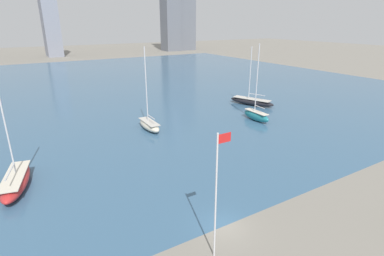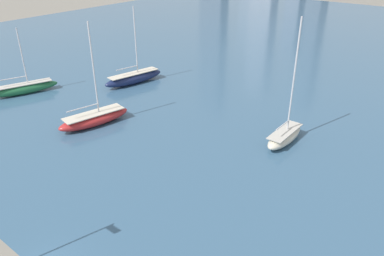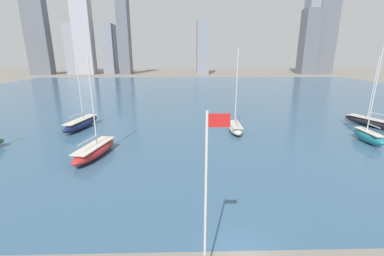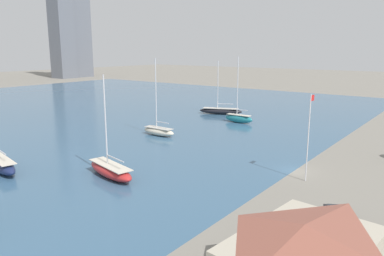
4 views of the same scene
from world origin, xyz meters
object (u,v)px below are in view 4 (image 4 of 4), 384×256
object	(u,v)px
sailboat_cream	(159,131)
sailboat_teal	(239,118)
parked_sedan_black	(338,217)
sailboat_navy	(0,163)
sailboat_red	(110,170)
sailboat_black	(221,111)
flag_pole	(309,135)

from	to	relation	value
sailboat_cream	sailboat_teal	size ratio (longest dim) A/B	0.99
parked_sedan_black	sailboat_teal	bearing A→B (deg)	103.50
sailboat_navy	sailboat_teal	world-z (taller)	sailboat_teal
sailboat_red	sailboat_cream	bearing A→B (deg)	39.34
sailboat_black	sailboat_red	bearing A→B (deg)	174.13
sailboat_black	parked_sedan_black	xyz separation A→B (m)	(-44.32, -41.08, -0.02)
sailboat_cream	sailboat_navy	size ratio (longest dim) A/B	1.17
parked_sedan_black	flag_pole	bearing A→B (deg)	97.00
sailboat_navy	sailboat_teal	bearing A→B (deg)	0.57
flag_pole	sailboat_black	bearing A→B (deg)	44.97
sailboat_cream	sailboat_black	xyz separation A→B (m)	(26.86, 3.37, -0.06)
sailboat_black	sailboat_navy	bearing A→B (deg)	158.03
flag_pole	sailboat_cream	size ratio (longest dim) A/B	0.75
sailboat_black	flag_pole	bearing A→B (deg)	-157.20
sailboat_cream	parked_sedan_black	xyz separation A→B (m)	(-17.46, -37.71, -0.09)
flag_pole	sailboat_teal	bearing A→B (deg)	42.57
sailboat_teal	parked_sedan_black	world-z (taller)	sailboat_teal
sailboat_black	sailboat_navy	distance (m)	55.07
sailboat_cream	sailboat_black	bearing A→B (deg)	7.68
sailboat_navy	sailboat_red	bearing A→B (deg)	-51.56
flag_pole	sailboat_black	world-z (taller)	sailboat_black
sailboat_cream	sailboat_navy	bearing A→B (deg)	174.09
sailboat_red	sailboat_teal	size ratio (longest dim) A/B	0.90
flag_pole	sailboat_cream	distance (m)	32.37
sailboat_navy	sailboat_teal	distance (m)	48.91
sailboat_black	sailboat_teal	distance (m)	11.56
sailboat_cream	sailboat_red	xyz separation A→B (m)	(-21.08, -10.65, 0.01)
flag_pole	sailboat_cream	xyz separation A→B (m)	(7.61, 31.07, -4.95)
sailboat_navy	flag_pole	bearing A→B (deg)	-47.80
sailboat_teal	parked_sedan_black	size ratio (longest dim) A/B	2.80
flag_pole	sailboat_red	bearing A→B (deg)	123.41
parked_sedan_black	sailboat_red	bearing A→B (deg)	160.62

